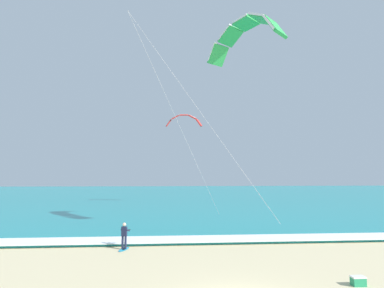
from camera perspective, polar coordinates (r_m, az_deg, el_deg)
name	(u,v)px	position (r m, az deg, el deg)	size (l,w,h in m)	color
sea	(176,194)	(82.97, -2.79, -8.66)	(200.00, 120.00, 0.20)	teal
surf_foam	(204,239)	(24.37, 2.07, -16.08)	(200.00, 2.61, 0.04)	white
surfboard	(124,249)	(22.44, -11.71, -17.41)	(0.80, 1.47, 0.09)	#239EC6
kitesurfer	(124,235)	(22.28, -11.64, -15.10)	(0.61, 0.61, 1.69)	#191E38
kite_primary	(244,33)	(30.41, 9.02, 18.47)	(12.06, 8.77, 17.07)	green
kite_distant	(184,119)	(53.21, -1.43, 4.35)	(6.01, 1.90, 2.16)	red
cooler_box	(358,281)	(16.86, 26.83, -20.39)	(0.58, 0.38, 0.40)	#238E5B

